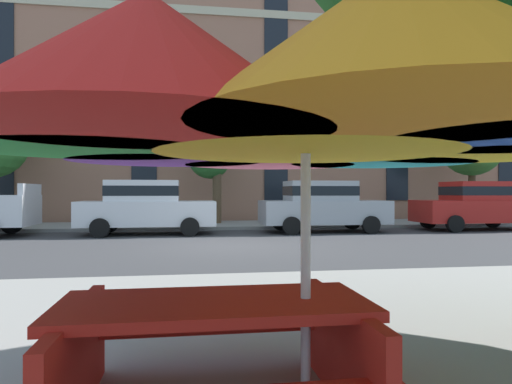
% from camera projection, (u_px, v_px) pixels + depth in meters
% --- Properties ---
extents(ground_plane, '(120.00, 120.00, 0.00)m').
position_uv_depth(ground_plane, '(230.00, 246.00, 11.67)').
color(ground_plane, '#38383A').
extents(sidewalk_far, '(56.00, 3.60, 0.12)m').
position_uv_depth(sidewalk_far, '(214.00, 225.00, 18.39)').
color(sidewalk_far, gray).
rests_on(sidewalk_far, ground).
extents(apartment_building, '(47.57, 12.08, 19.20)m').
position_uv_depth(apartment_building, '(206.00, 51.00, 26.48)').
color(apartment_building, '#A87056').
rests_on(apartment_building, ground).
extents(sedan_white, '(4.40, 1.98, 1.78)m').
position_uv_depth(sedan_white, '(146.00, 206.00, 14.96)').
color(sedan_white, silver).
rests_on(sedan_white, ground).
extents(sedan_silver, '(4.40, 1.98, 1.78)m').
position_uv_depth(sedan_silver, '(322.00, 205.00, 15.87)').
color(sedan_silver, '#A8AAB2').
rests_on(sedan_silver, ground).
extents(sedan_red, '(4.40, 1.98, 1.78)m').
position_uv_depth(sedan_red, '(476.00, 204.00, 16.76)').
color(sedan_red, '#B21E19').
rests_on(sedan_red, ground).
extents(street_tree_middle, '(1.97, 1.87, 4.29)m').
position_uv_depth(street_tree_middle, '(212.00, 151.00, 18.82)').
color(street_tree_middle, brown).
rests_on(street_tree_middle, ground).
extents(street_tree_right, '(2.70, 3.00, 4.95)m').
position_uv_depth(street_tree_right, '(471.00, 142.00, 19.79)').
color(street_tree_right, brown).
rests_on(street_tree_right, ground).
extents(patio_umbrella, '(3.85, 3.85, 2.26)m').
position_uv_depth(patio_umbrella, '(306.00, 107.00, 2.71)').
color(patio_umbrella, silver).
rests_on(patio_umbrella, ground).
extents(picnic_table, '(1.81, 1.53, 0.77)m').
position_uv_depth(picnic_table, '(214.00, 348.00, 2.66)').
color(picnic_table, red).
rests_on(picnic_table, ground).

